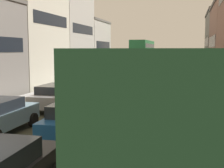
# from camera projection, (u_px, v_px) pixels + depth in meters

# --- Properties ---
(sidewalk_left) EXTENTS (2.60, 64.00, 0.14)m
(sidewalk_left) POSITION_uv_depth(u_px,v_px,m) (62.00, 89.00, 26.85)
(sidewalk_left) COLOR #BBBBBB
(sidewalk_left) RESTS_ON ground
(lane_stripe_left) EXTENTS (0.16, 60.00, 0.01)m
(lane_stripe_left) POSITION_uv_depth(u_px,v_px,m) (116.00, 92.00, 25.61)
(lane_stripe_left) COLOR silver
(lane_stripe_left) RESTS_ON ground
(lane_stripe_right) EXTENTS (0.16, 60.00, 0.01)m
(lane_stripe_right) POSITION_uv_depth(u_px,v_px,m) (156.00, 93.00, 24.77)
(lane_stripe_right) COLOR silver
(lane_stripe_right) RESTS_ON ground
(building_row_left) EXTENTS (7.20, 43.90, 11.92)m
(building_row_left) POSITION_uv_depth(u_px,v_px,m) (25.00, 37.00, 30.47)
(building_row_left) COLOR #9E7556
(building_row_left) RESTS_ON ground
(removalist_box_truck) EXTENTS (2.91, 7.77, 3.58)m
(removalist_box_truck) POSITION_uv_depth(u_px,v_px,m) (162.00, 116.00, 7.24)
(removalist_box_truck) COLOR #B7B29E
(removalist_box_truck) RESTS_ON ground
(sedan_centre_lane_second) EXTENTS (2.25, 4.39, 1.49)m
(sedan_centre_lane_second) POSITION_uv_depth(u_px,v_px,m) (77.00, 118.00, 12.19)
(sedan_centre_lane_second) COLOR #194C8C
(sedan_centre_lane_second) RESTS_ON ground
(hatchback_centre_lane_third) EXTENTS (2.09, 4.31, 1.49)m
(hatchback_centre_lane_third) POSITION_uv_depth(u_px,v_px,m) (109.00, 99.00, 17.10)
(hatchback_centre_lane_third) COLOR black
(hatchback_centre_lane_third) RESTS_ON ground
(sedan_left_lane_third) EXTENTS (2.13, 4.33, 1.49)m
(sedan_left_lane_third) POSITION_uv_depth(u_px,v_px,m) (57.00, 96.00, 18.10)
(sedan_left_lane_third) COLOR gray
(sedan_left_lane_third) RESTS_ON ground
(coupe_centre_lane_fourth) EXTENTS (2.21, 4.37, 1.49)m
(coupe_centre_lane_fourth) POSITION_uv_depth(u_px,v_px,m) (129.00, 86.00, 23.06)
(coupe_centre_lane_fourth) COLOR #A51E1E
(coupe_centre_lane_fourth) RESTS_ON ground
(sedan_left_lane_fourth) EXTENTS (2.13, 4.33, 1.49)m
(sedan_left_lane_fourth) POSITION_uv_depth(u_px,v_px,m) (87.00, 85.00, 23.75)
(sedan_left_lane_fourth) COLOR #19592D
(sedan_left_lane_fourth) RESTS_ON ground
(sedan_centre_lane_fifth) EXTENTS (2.21, 4.37, 1.49)m
(sedan_centre_lane_fifth) POSITION_uv_depth(u_px,v_px,m) (143.00, 80.00, 27.78)
(sedan_centre_lane_fifth) COLOR silver
(sedan_centre_lane_fifth) RESTS_ON ground
(sedan_left_lane_fifth) EXTENTS (2.21, 4.37, 1.49)m
(sedan_left_lane_fifth) POSITION_uv_depth(u_px,v_px,m) (107.00, 79.00, 29.05)
(sedan_left_lane_fifth) COLOR beige
(sedan_left_lane_fifth) RESTS_ON ground
(sedan_right_lane_behind_truck) EXTENTS (2.11, 4.32, 1.49)m
(sedan_right_lane_behind_truck) POSITION_uv_depth(u_px,v_px,m) (167.00, 108.00, 14.40)
(sedan_right_lane_behind_truck) COLOR #B29319
(sedan_right_lane_behind_truck) RESTS_ON ground
(bus_mid_queue_primary) EXTENTS (2.93, 10.54, 2.90)m
(bus_mid_queue_primary) POSITION_uv_depth(u_px,v_px,m) (154.00, 64.00, 37.05)
(bus_mid_queue_primary) COLOR navy
(bus_mid_queue_primary) RESTS_ON ground
(bus_far_queue_secondary) EXTENTS (2.90, 10.53, 5.06)m
(bus_far_queue_secondary) POSITION_uv_depth(u_px,v_px,m) (143.00, 54.00, 50.34)
(bus_far_queue_secondary) COLOR #1E6033
(bus_far_queue_secondary) RESTS_ON ground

